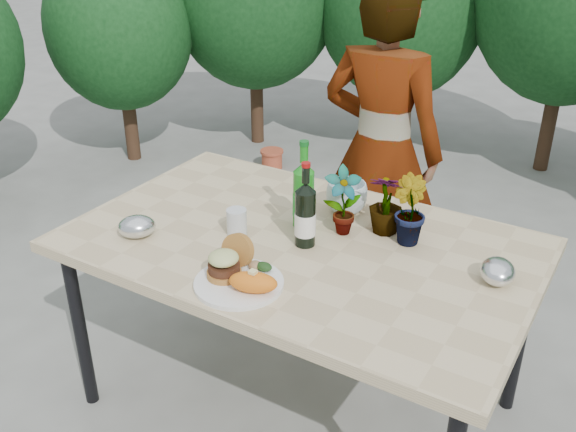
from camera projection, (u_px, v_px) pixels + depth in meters
The scene contains 18 objects.
ground at pixel (298, 402), 2.58m from camera, with size 80.00×80.00×0.00m, color slate.
patio_table at pixel (300, 254), 2.27m from camera, with size 1.60×1.00×0.75m.
shrub_hedge at pixel (481, 46), 3.29m from camera, with size 6.89×5.05×2.22m.
dinner_plate at pixel (239, 283), 1.98m from camera, with size 0.28×0.28×0.01m, color white.
burger_stack at pixel (227, 261), 2.00m from camera, with size 0.11×0.16×0.11m.
sweet_potato at pixel (253, 282), 1.92m from camera, with size 0.15×0.08×0.06m, color orange.
grilled_veg at pixel (260, 266), 2.04m from camera, with size 0.08×0.05×0.03m.
wine_bottle at pixel (305, 215), 2.16m from camera, with size 0.07×0.07×0.30m.
sparkling_water at pixel (304, 195), 2.29m from camera, with size 0.08×0.08×0.32m.
plastic_cup at pixel (237, 222), 2.26m from camera, with size 0.07×0.07×0.10m, color silver.
seedling_left at pixel (343, 201), 2.23m from camera, with size 0.13×0.09×0.25m, color #21571D.
seedling_mid at pixel (408, 210), 2.18m from camera, with size 0.13×0.11×0.24m, color #2C6221.
seedling_right at pixel (386, 204), 2.25m from camera, with size 0.12×0.12×0.22m, color #2F6121.
blue_bowl at pixel (347, 198), 2.41m from camera, with size 0.15×0.15×0.12m, color silver.
foil_packet_left at pixel (137, 227), 2.25m from camera, with size 0.13×0.11×0.08m, color silver.
foil_packet_right at pixel (498, 271), 1.99m from camera, with size 0.13×0.11×0.08m, color silver.
person at pixel (381, 151), 2.91m from camera, with size 0.57×0.37×1.57m, color #935B49.
terracotta_pot at pixel (272, 159), 4.71m from camera, with size 0.17×0.17×0.14m.
Camera 1 is at (0.98, -1.69, 1.85)m, focal length 40.00 mm.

